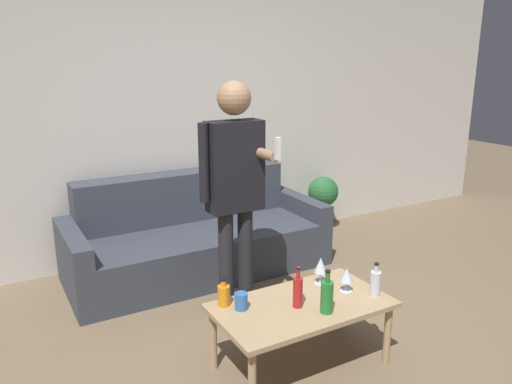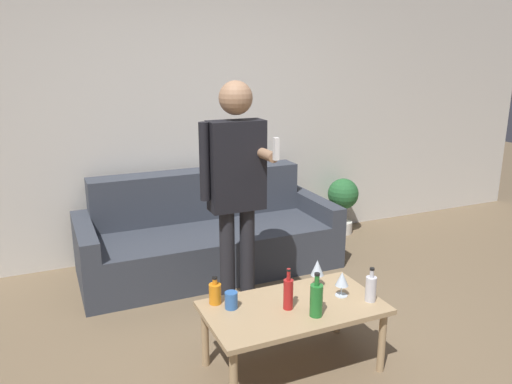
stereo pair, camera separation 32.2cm
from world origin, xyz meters
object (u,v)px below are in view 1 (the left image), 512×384
at_px(couch, 196,238).
at_px(coffee_table, 302,310).
at_px(bottle_orange, 327,296).
at_px(person_standing_front, 234,182).

relative_size(couch, coffee_table, 2.12).
xyz_separation_m(couch, bottle_orange, (0.04, -1.78, 0.22)).
bearing_deg(couch, person_standing_front, -95.42).
distance_m(bottle_orange, person_standing_front, 0.99).
bearing_deg(bottle_orange, couch, 91.38).
bearing_deg(person_standing_front, couch, 84.58).
height_order(couch, person_standing_front, person_standing_front).
bearing_deg(bottle_orange, coffee_table, 111.12).
distance_m(couch, bottle_orange, 1.79).
relative_size(couch, bottle_orange, 8.53).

